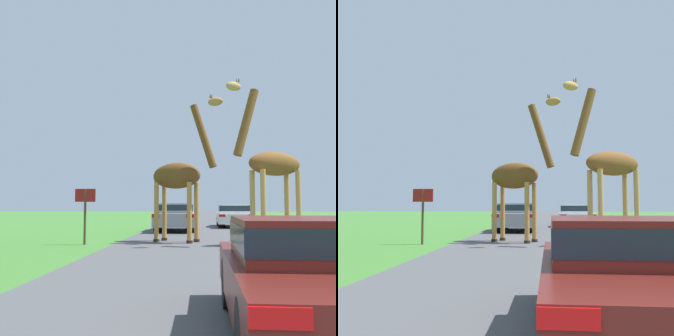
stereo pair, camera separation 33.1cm
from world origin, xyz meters
TOP-DOWN VIEW (x-y plane):
  - road at (0.00, 30.00)m, footprint 7.11×120.00m
  - giraffe_near_road at (-1.35, 14.46)m, footprint 2.75×1.53m
  - giraffe_companion at (1.78, 13.58)m, footprint 2.79×1.84m
  - car_lead_maroon at (0.71, 3.67)m, footprint 1.97×4.03m
  - car_queue_right at (-1.90, 20.87)m, footprint 1.95×4.68m
  - car_queue_left at (1.34, 25.02)m, footprint 1.98×4.74m
  - sign_post at (-4.49, 13.21)m, footprint 0.70×0.08m

SIDE VIEW (x-z plane):
  - road at x=0.00m, z-range 0.00..0.00m
  - car_lead_maroon at x=0.71m, z-range 0.06..1.27m
  - car_queue_left at x=1.34m, z-range 0.04..1.40m
  - car_queue_right at x=-1.90m, z-range 0.05..1.46m
  - sign_post at x=-4.49m, z-range 0.36..2.24m
  - giraffe_near_road at x=-1.35m, z-range -0.27..5.01m
  - giraffe_companion at x=1.78m, z-range -0.13..5.39m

